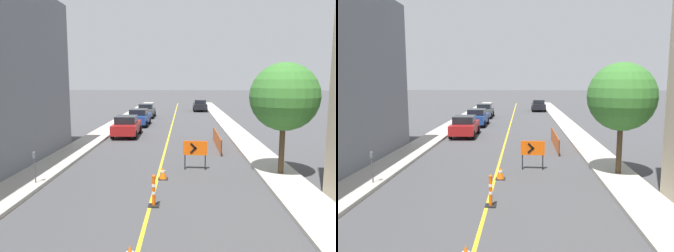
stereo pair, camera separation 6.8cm
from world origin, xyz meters
The scene contains 13 objects.
lane_stripe centered at (0.00, 33.50, 0.00)m, with size 0.12×67.00×0.01m.
sidewalk_left centered at (-5.42, 33.50, 0.08)m, with size 1.81×67.00×0.15m.
sidewalk_right centered at (5.42, 33.50, 0.08)m, with size 1.81×67.00×0.15m.
traffic_cone_third centered at (0.25, 19.02, 0.27)m, with size 0.42×0.42×0.54m.
delineator_post_rear centered at (0.13, 15.90, 0.48)m, with size 0.37×0.37×1.11m.
arrow_barricade_primary centered at (1.70, 20.61, 1.00)m, with size 1.15×0.11×1.41m.
safety_mesh_fence centered at (3.29, 26.13, 0.47)m, with size 0.08×5.50×0.94m.
parked_car_curb_near centered at (-3.25, 29.98, 0.80)m, with size 1.95×4.34×1.59m.
parked_car_curb_mid centered at (-3.13, 35.99, 0.80)m, with size 1.94×4.34×1.59m.
parked_car_curb_far centered at (-3.23, 42.92, 0.80)m, with size 1.93×4.31×1.59m.
parked_car_opposite_side centered at (3.40, 51.24, 0.80)m, with size 1.93×4.30×1.59m.
parking_meter_far_curb centered at (-4.87, 17.78, 1.07)m, with size 0.12×0.11×1.30m.
street_tree_right_near centered at (5.51, 19.71, 3.56)m, with size 2.99×2.99×4.91m.
Camera 2 is at (1.21, 5.20, 4.28)m, focal length 35.00 mm.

